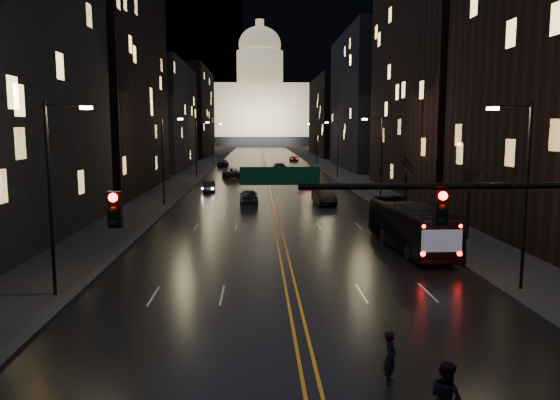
{
  "coord_description": "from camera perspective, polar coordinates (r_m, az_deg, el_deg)",
  "views": [
    {
      "loc": [
        -1.62,
        -14.88,
        7.8
      ],
      "look_at": [
        -0.41,
        13.87,
        4.0
      ],
      "focal_mm": 35.0,
      "sensor_mm": 36.0,
      "label": 1
    }
  ],
  "objects": [
    {
      "name": "oncoming_car_c",
      "position": [
        86.22,
        -5.1,
        2.83
      ],
      "size": [
        2.87,
        5.96,
        1.64
      ],
      "primitive_type": "imported",
      "rotation": [
        0.0,
        0.0,
        3.17
      ],
      "color": "black",
      "rests_on": "ground"
    },
    {
      "name": "ground",
      "position": [
        16.88,
        3.6,
        -20.02
      ],
      "size": [
        900.0,
        900.0,
        0.0
      ],
      "primitive_type": "plane",
      "color": "black",
      "rests_on": "ground"
    },
    {
      "name": "streetlamp_left_mid",
      "position": [
        55.71,
        -11.95,
        4.55
      ],
      "size": [
        2.13,
        0.25,
        9.0
      ],
      "color": "black",
      "rests_on": "ground"
    },
    {
      "name": "tree_right_far",
      "position": [
        54.96,
        13.05,
        3.9
      ],
      "size": [
        2.4,
        2.4,
        6.65
      ],
      "color": "black",
      "rests_on": "ground"
    },
    {
      "name": "oncoming_car_d",
      "position": [
        110.98,
        -5.98,
        3.83
      ],
      "size": [
        2.25,
        5.31,
        1.53
      ],
      "primitive_type": "imported",
      "rotation": [
        0.0,
        0.0,
        3.12
      ],
      "color": "black",
      "rests_on": "ground"
    },
    {
      "name": "streetlamp_right_near",
      "position": [
        27.95,
        24.03,
        1.28
      ],
      "size": [
        2.13,
        0.25,
        9.0
      ],
      "color": "black",
      "rests_on": "ground"
    },
    {
      "name": "streetlamp_left_dist",
      "position": [
        115.28,
        -7.03,
        6.1
      ],
      "size": [
        2.13,
        0.25,
        9.0
      ],
      "color": "black",
      "rests_on": "ground"
    },
    {
      "name": "oncoming_car_a",
      "position": [
        56.66,
        -3.29,
        0.39
      ],
      "size": [
        2.07,
        4.73,
        1.59
      ],
      "primitive_type": "imported",
      "rotation": [
        0.0,
        0.0,
        3.18
      ],
      "color": "black",
      "rests_on": "ground"
    },
    {
      "name": "tree_right_mid",
      "position": [
        39.81,
        19.16,
        2.38
      ],
      "size": [
        2.4,
        2.4,
        6.65
      ],
      "color": "black",
      "rests_on": "ground"
    },
    {
      "name": "receding_car_a",
      "position": [
        56.19,
        4.61,
        0.39
      ],
      "size": [
        2.13,
        5.31,
        1.72
      ],
      "primitive_type": "imported",
      "rotation": [
        0.0,
        0.0,
        0.06
      ],
      "color": "black",
      "rests_on": "ground"
    },
    {
      "name": "streetlamp_left_near",
      "position": [
        26.66,
        -22.57,
        1.09
      ],
      "size": [
        2.13,
        0.25,
        9.0
      ],
      "color": "black",
      "rests_on": "ground"
    },
    {
      "name": "streetlamp_right_far",
      "position": [
        85.83,
        5.94,
        5.66
      ],
      "size": [
        2.13,
        0.25,
        9.0
      ],
      "color": "black",
      "rests_on": "ground"
    },
    {
      "name": "streetlamp_right_mid",
      "position": [
        56.34,
        10.37,
        4.62
      ],
      "size": [
        2.13,
        0.25,
        9.0
      ],
      "color": "black",
      "rests_on": "ground"
    },
    {
      "name": "building_left_far",
      "position": [
        108.64,
        -12.83,
        8.48
      ],
      "size": [
        12.0,
        34.0,
        20.0
      ],
      "primitive_type": "cube",
      "color": "black",
      "rests_on": "ground"
    },
    {
      "name": "building_right_tall",
      "position": [
        69.62,
        17.31,
        16.44
      ],
      "size": [
        12.0,
        30.0,
        38.0
      ],
      "primitive_type": "cube",
      "color": "black",
      "rests_on": "ground"
    },
    {
      "name": "oncoming_car_b",
      "position": [
        67.29,
        -7.43,
        1.39
      ],
      "size": [
        1.83,
        4.37,
        1.41
      ],
      "primitive_type": "imported",
      "rotation": [
        0.0,
        0.0,
        3.22
      ],
      "color": "black",
      "rests_on": "ground"
    },
    {
      "name": "sidewalk_right",
      "position": [
        145.92,
        3.74,
        4.46
      ],
      "size": [
        8.0,
        320.0,
        0.16
      ],
      "primitive_type": "cube",
      "color": "black",
      "rests_on": "ground"
    },
    {
      "name": "bus",
      "position": [
        36.26,
        13.47,
        -2.67
      ],
      "size": [
        3.27,
        11.06,
        3.04
      ],
      "primitive_type": "imported",
      "rotation": [
        0.0,
        0.0,
        0.07
      ],
      "color": "black",
      "rests_on": "ground"
    },
    {
      "name": "building_right_dist",
      "position": [
        156.56,
        5.96,
        8.64
      ],
      "size": [
        12.0,
        40.0,
        22.0
      ],
      "primitive_type": "cube",
      "color": "black",
      "rests_on": "ground"
    },
    {
      "name": "mountain_ridge",
      "position": [
        401.17,
        3.7,
        15.69
      ],
      "size": [
        520.0,
        60.0,
        130.0
      ],
      "primitive_type": "cube",
      "color": "black",
      "rests_on": "ground"
    },
    {
      "name": "traffic_signal",
      "position": [
        16.89,
        24.12,
        -2.33
      ],
      "size": [
        17.29,
        0.45,
        7.0
      ],
      "color": "black",
      "rests_on": "ground"
    },
    {
      "name": "center_line",
      "position": [
        145.1,
        -1.78,
        4.43
      ],
      "size": [
        0.62,
        320.0,
        0.01
      ],
      "primitive_type": "cube",
      "color": "orange",
      "rests_on": "road"
    },
    {
      "name": "road",
      "position": [
        145.1,
        -1.78,
        4.43
      ],
      "size": [
        20.0,
        320.0,
        0.02
      ],
      "primitive_type": "cube",
      "color": "black",
      "rests_on": "ground"
    },
    {
      "name": "building_right_mid",
      "position": [
        109.37,
        9.68,
        10.13
      ],
      "size": [
        12.0,
        34.0,
        26.0
      ],
      "primitive_type": "cube",
      "color": "black",
      "rests_on": "ground"
    },
    {
      "name": "receding_car_d",
      "position": [
        129.98,
        1.46,
        4.34
      ],
      "size": [
        2.44,
        4.67,
        1.26
      ],
      "primitive_type": "imported",
      "rotation": [
        0.0,
        0.0,
        -0.08
      ],
      "color": "black",
      "rests_on": "ground"
    },
    {
      "name": "building_left_dist",
      "position": [
        156.14,
        -9.66,
        8.94
      ],
      "size": [
        12.0,
        40.0,
        24.0
      ],
      "primitive_type": "cube",
      "color": "black",
      "rests_on": "ground"
    },
    {
      "name": "streetlamp_right_dist",
      "position": [
        115.58,
        3.78,
        6.15
      ],
      "size": [
        2.13,
        0.25,
        9.0
      ],
      "color": "black",
      "rests_on": "ground"
    },
    {
      "name": "sidewalk_left",
      "position": [
        145.61,
        -7.31,
        4.41
      ],
      "size": [
        8.0,
        320.0,
        0.16
      ],
      "primitive_type": "cube",
      "color": "black",
      "rests_on": "ground"
    },
    {
      "name": "pedestrian_b",
      "position": [
        15.33,
        16.94,
        -19.21
      ],
      "size": [
        0.88,
        1.09,
        1.97
      ],
      "primitive_type": "imported",
      "rotation": [
        0.0,
        0.0,
        2.01
      ],
      "color": "black",
      "rests_on": "ground"
    },
    {
      "name": "receding_car_b",
      "position": [
        73.95,
        2.69,
        2.02
      ],
      "size": [
        1.92,
        4.37,
        1.46
      ],
      "primitive_type": "imported",
      "rotation": [
        0.0,
        0.0,
        0.04
      ],
      "color": "black",
      "rests_on": "ground"
    },
    {
      "name": "streetlamp_left_far",
      "position": [
        85.42,
        -8.63,
        5.6
      ],
      "size": [
        2.13,
        0.25,
        9.0
      ],
      "color": "black",
      "rests_on": "ground"
    },
    {
      "name": "receding_car_c",
      "position": [
        97.04,
        0.02,
        3.37
      ],
      "size": [
        2.89,
        5.73,
        1.6
      ],
      "primitive_type": "imported",
      "rotation": [
        0.0,
        0.0,
        0.12
      ],
      "color": "black",
      "rests_on": "ground"
    },
    {
      "name": "building_left_mid",
      "position": [
        71.82,
        -18.48,
        12.08
      ],
      "size": [
        12.0,
        30.0,
        28.0
      ],
      "primitive_type": "cube",
      "color": "black",
      "rests_on": "ground"
    },
    {
      "name": "pedestrian_a",
      "position": [
        17.7,
        11.45,
        -15.82
      ],
      "size": [
        0.58,
        0.7,
        1.66
      ],
      "primitive_type": "imported",
      "rotation": [
        0.0,
        0.0,
        1.23
      ],
      "color": "black",
      "rests_on": "ground"
    },
    {
      "name": "capitol",
      "position": [
        265.05,
        -2.09,
        9.52
      ],
      "size": [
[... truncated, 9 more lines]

